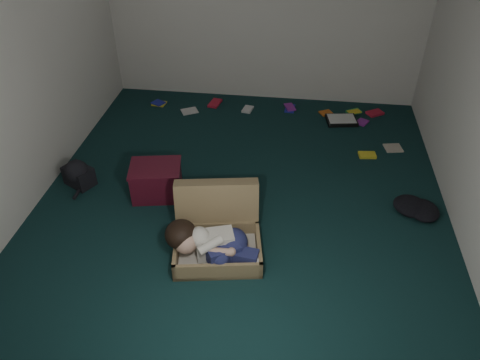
# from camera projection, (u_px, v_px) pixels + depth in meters

# --- Properties ---
(floor) EXTENTS (4.50, 4.50, 0.00)m
(floor) POSITION_uv_depth(u_px,v_px,m) (242.00, 199.00, 4.68)
(floor) COLOR #0F2B2B
(floor) RESTS_ON ground
(wall_back) EXTENTS (4.50, 0.00, 4.50)m
(wall_back) POSITION_uv_depth(u_px,v_px,m) (266.00, 0.00, 5.68)
(wall_back) COLOR white
(wall_back) RESTS_ON ground
(wall_front) EXTENTS (4.50, 0.00, 4.50)m
(wall_front) POSITION_uv_depth(u_px,v_px,m) (180.00, 289.00, 2.11)
(wall_front) COLOR white
(wall_front) RESTS_ON ground
(wall_left) EXTENTS (0.00, 4.50, 4.50)m
(wall_left) POSITION_uv_depth(u_px,v_px,m) (17.00, 66.00, 4.10)
(wall_left) COLOR white
(wall_left) RESTS_ON ground
(suitcase) EXTENTS (0.85, 0.83, 0.54)m
(suitcase) POSITION_uv_depth(u_px,v_px,m) (217.00, 231.00, 4.07)
(suitcase) COLOR #8D764E
(suitcase) RESTS_ON floor
(person) EXTENTS (0.82, 0.40, 0.34)m
(person) POSITION_uv_depth(u_px,v_px,m) (211.00, 243.00, 3.89)
(person) COLOR silver
(person) RESTS_ON suitcase
(maroon_bin) EXTENTS (0.56, 0.47, 0.34)m
(maroon_bin) POSITION_uv_depth(u_px,v_px,m) (157.00, 181.00, 4.64)
(maroon_bin) COLOR #521020
(maroon_bin) RESTS_ON floor
(backpack) EXTENTS (0.46, 0.43, 0.22)m
(backpack) POSITION_uv_depth(u_px,v_px,m) (79.00, 175.00, 4.81)
(backpack) COLOR black
(backpack) RESTS_ON floor
(clothing_pile) EXTENTS (0.45, 0.37, 0.14)m
(clothing_pile) POSITION_uv_depth(u_px,v_px,m) (419.00, 210.00, 4.43)
(clothing_pile) COLOR black
(clothing_pile) RESTS_ON floor
(paper_tray) EXTENTS (0.41, 0.33, 0.05)m
(paper_tray) POSITION_uv_depth(u_px,v_px,m) (341.00, 120.00, 5.89)
(paper_tray) COLOR black
(paper_tray) RESTS_ON floor
(book_scatter) EXTENTS (3.16, 1.23, 0.02)m
(book_scatter) POSITION_uv_depth(u_px,v_px,m) (295.00, 117.00, 5.98)
(book_scatter) COLOR yellow
(book_scatter) RESTS_ON floor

